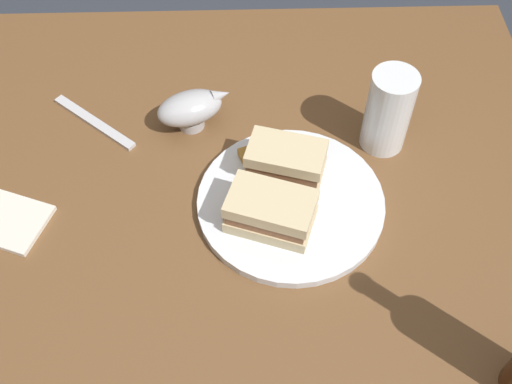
# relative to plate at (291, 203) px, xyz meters

# --- Properties ---
(ground_plane) EXTENTS (6.00, 6.00, 0.00)m
(ground_plane) POSITION_rel_plate_xyz_m (0.10, -0.01, -0.75)
(ground_plane) COLOR #333842
(dining_table) EXTENTS (1.10, 0.93, 0.75)m
(dining_table) POSITION_rel_plate_xyz_m (0.10, -0.01, -0.38)
(dining_table) COLOR brown
(dining_table) RESTS_ON ground
(plate) EXTENTS (0.28, 0.28, 0.01)m
(plate) POSITION_rel_plate_xyz_m (0.00, 0.00, 0.00)
(plate) COLOR white
(plate) RESTS_ON dining_table
(sandwich_half_left) EXTENTS (0.13, 0.10, 0.06)m
(sandwich_half_left) POSITION_rel_plate_xyz_m (0.01, -0.05, 0.04)
(sandwich_half_left) COLOR beige
(sandwich_half_left) RESTS_ON plate
(sandwich_half_right) EXTENTS (0.14, 0.11, 0.06)m
(sandwich_half_right) POSITION_rel_plate_xyz_m (0.03, 0.04, 0.04)
(sandwich_half_right) COLOR beige
(sandwich_half_right) RESTS_ON plate
(potato_wedge_front) EXTENTS (0.03, 0.04, 0.01)m
(potato_wedge_front) POSITION_rel_plate_xyz_m (0.06, -0.08, 0.01)
(potato_wedge_front) COLOR #B77F33
(potato_wedge_front) RESTS_ON plate
(potato_wedge_middle) EXTENTS (0.05, 0.04, 0.01)m
(potato_wedge_middle) POSITION_rel_plate_xyz_m (0.03, 0.01, 0.01)
(potato_wedge_middle) COLOR #B77F33
(potato_wedge_middle) RESTS_ON plate
(potato_wedge_back) EXTENTS (0.05, 0.03, 0.02)m
(potato_wedge_back) POSITION_rel_plate_xyz_m (0.08, 0.03, 0.01)
(potato_wedge_back) COLOR #AD702D
(potato_wedge_back) RESTS_ON plate
(pint_glass) EXTENTS (0.07, 0.07, 0.14)m
(pint_glass) POSITION_rel_plate_xyz_m (-0.16, -0.12, 0.06)
(pint_glass) COLOR white
(pint_glass) RESTS_ON dining_table
(gravy_boat) EXTENTS (0.13, 0.10, 0.07)m
(gravy_boat) POSITION_rel_plate_xyz_m (0.15, -0.17, 0.03)
(gravy_boat) COLOR #B7B7BC
(gravy_boat) RESTS_ON dining_table
(napkin) EXTENTS (0.13, 0.12, 0.01)m
(napkin) POSITION_rel_plate_xyz_m (0.42, 0.02, -0.00)
(napkin) COLOR silver
(napkin) RESTS_ON dining_table
(fork) EXTENTS (0.15, 0.13, 0.01)m
(fork) POSITION_rel_plate_xyz_m (0.32, -0.18, -0.00)
(fork) COLOR silver
(fork) RESTS_ON dining_table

